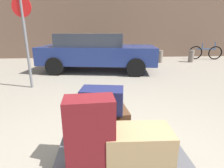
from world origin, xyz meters
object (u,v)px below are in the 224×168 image
parked_car (97,51)px  bollard_kerb_near (160,56)px  duffel_bag_navy_topmost_pile (102,100)px  no_parking_sign (25,34)px  bicycle_leaning (205,53)px  suitcase_maroon_stacked_top (90,135)px  luggage_cart (120,154)px  duffel_bag_tan_front_left (139,146)px  bollard_kerb_mid (191,56)px  duffel_bag_brown_center (103,125)px

parked_car → bollard_kerb_near: size_ratio=7.60×
duffel_bag_navy_topmost_pile → no_parking_sign: 3.72m
bicycle_leaning → suitcase_maroon_stacked_top: bearing=-126.2°
luggage_cart → bollard_kerb_near: size_ratio=2.18×
duffel_bag_tan_front_left → duffel_bag_navy_topmost_pile: (-0.32, 0.40, 0.31)m
duffel_bag_tan_front_left → bollard_kerb_mid: size_ratio=1.01×
parked_car → bicycle_leaning: size_ratio=2.59×
suitcase_maroon_stacked_top → no_parking_sign: no_parking_sign is taller
luggage_cart → bollard_kerb_near: bollard_kerb_near is taller
bollard_kerb_mid → no_parking_sign: (-6.50, -3.69, 1.16)m
bollard_kerb_near → duffel_bag_tan_front_left: bearing=-110.3°
duffel_bag_tan_front_left → no_parking_sign: (-2.23, 3.53, 0.95)m
bollard_kerb_mid → no_parking_sign: no_parking_sign is taller
duffel_bag_navy_topmost_pile → bicycle_leaning: 9.58m
duffel_bag_navy_topmost_pile → bollard_kerb_near: size_ratio=0.76×
luggage_cart → duffel_bag_tan_front_left: bearing=-53.0°
duffel_bag_navy_topmost_pile → bicycle_leaning: size_ratio=0.26×
parked_car → duffel_bag_tan_front_left: bearing=-85.6°
bollard_kerb_near → parked_car: bearing=-152.1°
bollard_kerb_near → bollard_kerb_mid: bearing=0.0°
duffel_bag_brown_center → luggage_cart: bearing=-56.0°
luggage_cart → bollard_kerb_near: bearing=68.2°
suitcase_maroon_stacked_top → bicycle_leaning: bearing=50.2°
duffel_bag_brown_center → bicycle_leaning: bearing=46.2°
duffel_bag_brown_center → duffel_bag_tan_front_left: bearing=-57.6°
suitcase_maroon_stacked_top → bollard_kerb_mid: 8.67m
luggage_cart → bicycle_leaning: 9.63m
duffel_bag_brown_center → duffel_bag_tan_front_left: size_ratio=0.93×
no_parking_sign → bicycle_leaning: bearing=30.2°
duffel_bag_tan_front_left → bollard_kerb_near: bearing=71.4°
bollard_kerb_mid → parked_car: bearing=-160.8°
bicycle_leaning → bollard_kerb_mid: (-1.20, -0.80, -0.08)m
bicycle_leaning → bollard_kerb_near: (-2.80, -0.80, -0.08)m
duffel_bag_brown_center → bollard_kerb_mid: 8.23m
duffel_bag_brown_center → suitcase_maroon_stacked_top: 0.50m
suitcase_maroon_stacked_top → bollard_kerb_mid: size_ratio=1.13×
bollard_kerb_near → suitcase_maroon_stacked_top: bearing=-113.2°
duffel_bag_brown_center → duffel_bag_tan_front_left: duffel_bag_brown_center is taller
parked_car → bollard_kerb_near: (3.10, 1.64, -0.46)m
parked_car → no_parking_sign: bearing=-131.3°
luggage_cart → bollard_kerb_near: (2.82, 7.03, 0.03)m
bollard_kerb_near → luggage_cart: bearing=-111.8°
bicycle_leaning → parked_car: bearing=-157.6°
luggage_cart → bollard_kerb_mid: bearing=57.9°
parked_car → no_parking_sign: (-1.80, -2.05, 0.69)m
bollard_kerb_near → no_parking_sign: 6.25m
bicycle_leaning → bollard_kerb_near: bicycle_leaning is taller
bollard_kerb_near → no_parking_sign: no_parking_sign is taller
duffel_bag_brown_center → bollard_kerb_near: (3.00, 6.82, -0.22)m
bicycle_leaning → bollard_kerb_mid: bearing=-146.5°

